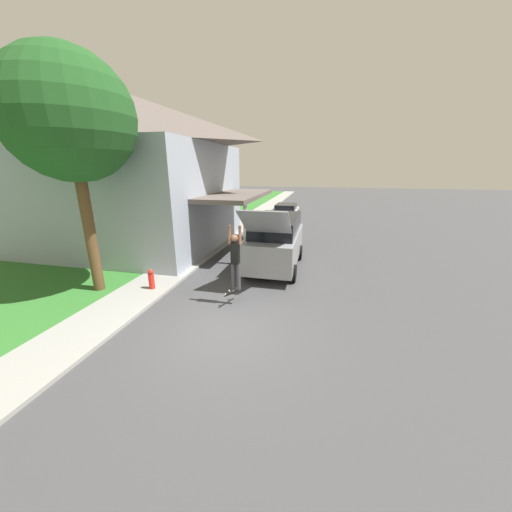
# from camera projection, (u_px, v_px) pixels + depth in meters

# --- Properties ---
(ground_plane) EXTENTS (120.00, 120.00, 0.00)m
(ground_plane) POSITION_uv_depth(u_px,v_px,m) (224.00, 328.00, 7.85)
(ground_plane) COLOR #3D3D3F
(lawn) EXTENTS (10.00, 80.00, 0.08)m
(lawn) POSITION_uv_depth(u_px,v_px,m) (119.00, 250.00, 15.15)
(lawn) COLOR #2D6B28
(lawn) RESTS_ON ground_plane
(sidewalk) EXTENTS (1.80, 80.00, 0.10)m
(sidewalk) POSITION_uv_depth(u_px,v_px,m) (195.00, 255.00, 14.19)
(sidewalk) COLOR gray
(sidewalk) RESTS_ON ground_plane
(house) EXTENTS (12.39, 9.79, 7.80)m
(house) POSITION_uv_depth(u_px,v_px,m) (131.00, 170.00, 15.32)
(house) COLOR #99A3B2
(house) RESTS_ON lawn
(lawn_tree_near) EXTENTS (3.84, 3.84, 7.52)m
(lawn_tree_near) POSITION_uv_depth(u_px,v_px,m) (70.00, 118.00, 8.53)
(lawn_tree_near) COLOR brown
(lawn_tree_near) RESTS_ON lawn
(suv_parked) EXTENTS (2.07, 5.38, 2.95)m
(suv_parked) POSITION_uv_depth(u_px,v_px,m) (276.00, 241.00, 12.23)
(suv_parked) COLOR gray
(suv_parked) RESTS_ON ground_plane
(car_down_street) EXTENTS (1.97, 4.38, 1.33)m
(car_down_street) POSITION_uv_depth(u_px,v_px,m) (286.00, 212.00, 23.93)
(car_down_street) COLOR #B7B7BC
(car_down_street) RESTS_ON ground_plane
(skateboarder) EXTENTS (0.41, 0.24, 2.05)m
(skateboarder) POSITION_uv_depth(u_px,v_px,m) (235.00, 257.00, 8.76)
(skateboarder) COLOR #38383D
(skateboarder) RESTS_ON ground_plane
(skateboard) EXTENTS (0.33, 0.77, 0.34)m
(skateboard) POSITION_uv_depth(u_px,v_px,m) (232.00, 292.00, 9.15)
(skateboard) COLOR black
(skateboard) RESTS_ON ground_plane
(fire_hydrant) EXTENTS (0.20, 0.20, 0.72)m
(fire_hydrant) POSITION_uv_depth(u_px,v_px,m) (151.00, 279.00, 10.09)
(fire_hydrant) COLOR red
(fire_hydrant) RESTS_ON sidewalk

